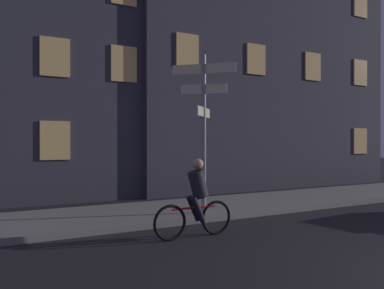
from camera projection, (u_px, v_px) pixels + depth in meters
name	position (u px, v px, depth m)	size (l,w,h in m)	color
sidewalk_kerb	(209.00, 207.00, 11.56)	(40.00, 3.09, 0.14)	gray
signpost	(204.00, 118.00, 10.31)	(1.20, 1.20, 4.04)	gray
cyclist	(196.00, 201.00, 8.21)	(1.82, 0.33, 1.61)	black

